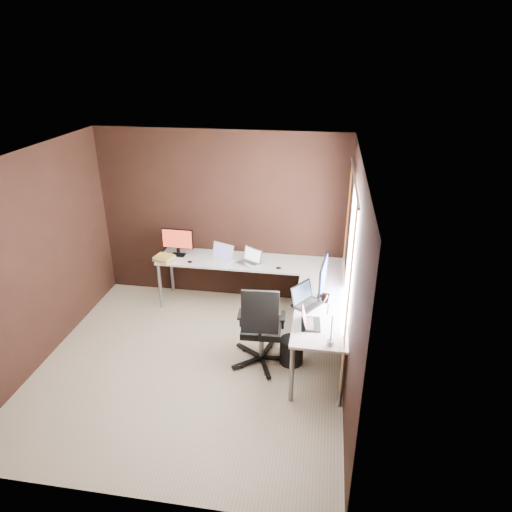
{
  "coord_description": "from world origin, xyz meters",
  "views": [
    {
      "loc": [
        1.47,
        -4.27,
        3.51
      ],
      "look_at": [
        0.64,
        0.95,
        1.07
      ],
      "focal_mm": 32.0,
      "sensor_mm": 36.0,
      "label": 1
    }
  ],
  "objects_px": {
    "monitor_right": "(323,278)",
    "laptop_black_small": "(308,321)",
    "book_stack": "(164,258)",
    "office_chair": "(261,341)",
    "desk_lamp": "(326,313)",
    "wastebasket": "(291,351)",
    "laptop_silver": "(250,260)",
    "monitor_left": "(178,240)",
    "laptop_white": "(221,257)",
    "laptop_black_big": "(305,300)",
    "drawer_pedestal": "(315,305)"
  },
  "relations": [
    {
      "from": "laptop_white",
      "to": "office_chair",
      "type": "xyz_separation_m",
      "value": [
        0.77,
        -1.26,
        -0.47
      ]
    },
    {
      "from": "drawer_pedestal",
      "to": "laptop_silver",
      "type": "relative_size",
      "value": 1.59
    },
    {
      "from": "monitor_right",
      "to": "office_chair",
      "type": "height_order",
      "value": "monitor_right"
    },
    {
      "from": "laptop_white",
      "to": "laptop_black_big",
      "type": "distance_m",
      "value": 1.62
    },
    {
      "from": "monitor_right",
      "to": "laptop_silver",
      "type": "bearing_deg",
      "value": 56.88
    },
    {
      "from": "laptop_black_small",
      "to": "book_stack",
      "type": "distance_m",
      "value": 2.48
    },
    {
      "from": "laptop_black_big",
      "to": "laptop_black_small",
      "type": "xyz_separation_m",
      "value": [
        0.06,
        -0.45,
        -0.01
      ]
    },
    {
      "from": "monitor_right",
      "to": "office_chair",
      "type": "xyz_separation_m",
      "value": [
        -0.68,
        -0.4,
        -0.69
      ]
    },
    {
      "from": "laptop_black_big",
      "to": "laptop_black_small",
      "type": "height_order",
      "value": "laptop_black_big"
    },
    {
      "from": "laptop_black_small",
      "to": "book_stack",
      "type": "bearing_deg",
      "value": 54.08
    },
    {
      "from": "laptop_silver",
      "to": "laptop_black_small",
      "type": "relative_size",
      "value": 1.21
    },
    {
      "from": "desk_lamp",
      "to": "wastebasket",
      "type": "distance_m",
      "value": 1.11
    },
    {
      "from": "office_chair",
      "to": "monitor_left",
      "type": "bearing_deg",
      "value": 133.43
    },
    {
      "from": "monitor_left",
      "to": "laptop_black_big",
      "type": "bearing_deg",
      "value": -27.83
    },
    {
      "from": "drawer_pedestal",
      "to": "monitor_right",
      "type": "bearing_deg",
      "value": -82.53
    },
    {
      "from": "desk_lamp",
      "to": "office_chair",
      "type": "distance_m",
      "value": 1.15
    },
    {
      "from": "drawer_pedestal",
      "to": "laptop_black_big",
      "type": "bearing_deg",
      "value": -99.2
    },
    {
      "from": "desk_lamp",
      "to": "monitor_right",
      "type": "bearing_deg",
      "value": 106.57
    },
    {
      "from": "monitor_right",
      "to": "office_chair",
      "type": "bearing_deg",
      "value": 126.68
    },
    {
      "from": "wastebasket",
      "to": "drawer_pedestal",
      "type": "bearing_deg",
      "value": 74.69
    },
    {
      "from": "laptop_black_small",
      "to": "office_chair",
      "type": "height_order",
      "value": "office_chair"
    },
    {
      "from": "laptop_black_small",
      "to": "office_chair",
      "type": "xyz_separation_m",
      "value": [
        -0.55,
        0.21,
        -0.46
      ]
    },
    {
      "from": "drawer_pedestal",
      "to": "laptop_white",
      "type": "distance_m",
      "value": 1.49
    },
    {
      "from": "monitor_right",
      "to": "wastebasket",
      "type": "distance_m",
      "value": 0.96
    },
    {
      "from": "laptop_black_small",
      "to": "monitor_left",
      "type": "bearing_deg",
      "value": 47.95
    },
    {
      "from": "drawer_pedestal",
      "to": "laptop_black_small",
      "type": "distance_m",
      "value": 1.26
    },
    {
      "from": "laptop_silver",
      "to": "monitor_right",
      "type": "bearing_deg",
      "value": -8.07
    },
    {
      "from": "monitor_right",
      "to": "laptop_white",
      "type": "xyz_separation_m",
      "value": [
        -1.45,
        0.86,
        -0.23
      ]
    },
    {
      "from": "monitor_left",
      "to": "wastebasket",
      "type": "relative_size",
      "value": 1.42
    },
    {
      "from": "laptop_white",
      "to": "office_chair",
      "type": "distance_m",
      "value": 1.55
    },
    {
      "from": "desk_lamp",
      "to": "book_stack",
      "type": "bearing_deg",
      "value": 158.54
    },
    {
      "from": "office_chair",
      "to": "monitor_right",
      "type": "bearing_deg",
      "value": 27.37
    },
    {
      "from": "monitor_right",
      "to": "laptop_black_small",
      "type": "height_order",
      "value": "monitor_right"
    },
    {
      "from": "monitor_right",
      "to": "book_stack",
      "type": "bearing_deg",
      "value": 78.5
    },
    {
      "from": "desk_lamp",
      "to": "laptop_white",
      "type": "bearing_deg",
      "value": 144.12
    },
    {
      "from": "monitor_left",
      "to": "laptop_white",
      "type": "xyz_separation_m",
      "value": [
        0.65,
        -0.08,
        -0.18
      ]
    },
    {
      "from": "book_stack",
      "to": "office_chair",
      "type": "bearing_deg",
      "value": -35.46
    },
    {
      "from": "laptop_silver",
      "to": "office_chair",
      "type": "xyz_separation_m",
      "value": [
        0.34,
        -1.23,
        -0.46
      ]
    },
    {
      "from": "laptop_silver",
      "to": "monitor_left",
      "type": "bearing_deg",
      "value": -154.61
    },
    {
      "from": "laptop_black_small",
      "to": "book_stack",
      "type": "height_order",
      "value": "laptop_black_small"
    },
    {
      "from": "laptop_white",
      "to": "laptop_silver",
      "type": "bearing_deg",
      "value": 19.34
    },
    {
      "from": "monitor_left",
      "to": "laptop_white",
      "type": "relative_size",
      "value": 1.12
    },
    {
      "from": "office_chair",
      "to": "drawer_pedestal",
      "type": "bearing_deg",
      "value": 54.41
    },
    {
      "from": "laptop_white",
      "to": "desk_lamp",
      "type": "height_order",
      "value": "desk_lamp"
    },
    {
      "from": "drawer_pedestal",
      "to": "monitor_left",
      "type": "height_order",
      "value": "monitor_left"
    },
    {
      "from": "laptop_black_big",
      "to": "wastebasket",
      "type": "height_order",
      "value": "laptop_black_big"
    },
    {
      "from": "monitor_right",
      "to": "office_chair",
      "type": "relative_size",
      "value": 0.55
    },
    {
      "from": "laptop_black_small",
      "to": "drawer_pedestal",
      "type": "bearing_deg",
      "value": -6.74
    },
    {
      "from": "drawer_pedestal",
      "to": "laptop_black_small",
      "type": "bearing_deg",
      "value": -92.79
    },
    {
      "from": "monitor_left",
      "to": "laptop_silver",
      "type": "bearing_deg",
      "value": -3.74
    }
  ]
}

